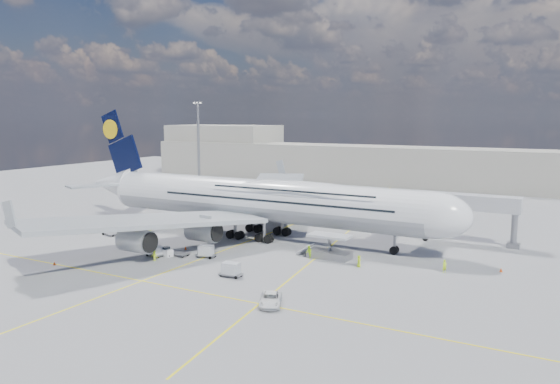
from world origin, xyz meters
The scene contains 32 objects.
ground centered at (0.00, 0.00, 0.00)m, with size 300.00×300.00×0.00m, color gray.
taxi_line_main centered at (0.00, 0.00, 0.01)m, with size 0.25×220.00×0.01m, color #FFED0D.
taxi_line_cross centered at (0.00, -20.00, 0.01)m, with size 120.00×0.25×0.01m, color #FFED0D.
taxi_line_diag centered at (14.00, 10.00, 0.01)m, with size 0.25×100.00×0.01m, color #FFED0D.
airliner centered at (0.26, 10.00, 6.87)m, with size 77.26×79.15×23.71m.
jet_bridge centered at (29.81, 20.94, 6.85)m, with size 18.80×12.10×8.50m.
cargo_loader centered at (16.82, 2.89, 1.25)m, with size 8.53×3.20×3.67m.
light_mast centered at (-40.00, 45.00, 13.21)m, with size 3.00×0.70×25.50m.
terminal centered at (0.00, 95.00, 6.00)m, with size 180.00×16.00×12.00m, color #B2AD9E.
hangar centered at (-70.00, 100.00, 9.00)m, with size 40.00×22.00×18.00m, color #B2AD9E.
tree_line centered at (40.00, 140.00, 4.00)m, with size 160.00×6.00×8.00m, color #193814.
dolly_row_a centered at (-24.61, -1.82, 0.36)m, with size 3.57×2.81×0.46m.
dolly_row_b centered at (-7.12, -9.47, 0.93)m, with size 2.97×1.97×1.73m.
dolly_row_c centered at (-4.16, -7.36, 0.36)m, with size 3.30×1.93×0.47m.
dolly_back centered at (-27.05, 0.79, 0.90)m, with size 2.98×2.54×1.67m.
dolly_nose_far centered at (9.22, -12.65, 1.05)m, with size 3.26×1.99×1.96m.
dolly_nose_near centered at (0.17, -6.09, 1.00)m, with size 3.29×2.42×1.87m.
baggage_tug centered at (-5.74, -8.51, 0.67)m, with size 2.63×1.71×1.51m.
catering_truck_inner centered at (-6.11, 29.08, 2.16)m, with size 8.20×4.87×4.58m.
catering_truck_outer centered at (-15.07, 35.50, 2.02)m, with size 7.45×3.24×4.36m.
service_van centered at (19.59, -19.83, 0.71)m, with size 2.37×5.13×1.43m, color white.
crew_nose centered at (34.23, 3.39, 0.92)m, with size 0.67×0.44×1.85m, color #CEFF1A.
crew_loader centered at (14.32, 1.11, 0.99)m, with size 0.97×0.75×1.99m, color #BAFF1A.
crew_wing centered at (-17.81, 1.22, 0.85)m, with size 0.99×0.41×1.70m, color #C2E317.
crew_van centered at (22.75, 0.30, 0.86)m, with size 0.84×0.55×1.72m, color #C5EF19.
crew_tug centered at (-5.43, -11.50, 0.81)m, with size 1.05×0.60×1.63m, color #D6FF1A.
cone_nose centered at (41.11, 7.62, 0.27)m, with size 0.44×0.44×0.56m.
cone_wing_left_inner centered at (-13.25, 21.24, 0.28)m, with size 0.46×0.46×0.59m.
cone_wing_left_outer centered at (-14.07, 41.70, 0.29)m, with size 0.47×0.47×0.60m.
cone_wing_right_inner centered at (-5.73, -3.72, 0.26)m, with size 0.42×0.42×0.54m.
cone_wing_right_outer centered at (-16.69, -20.38, 0.27)m, with size 0.44×0.44×0.56m.
cone_tail centered at (-31.41, 8.27, 0.25)m, with size 0.41×0.41×0.52m.
Camera 1 is at (49.87, -72.26, 21.78)m, focal length 35.00 mm.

